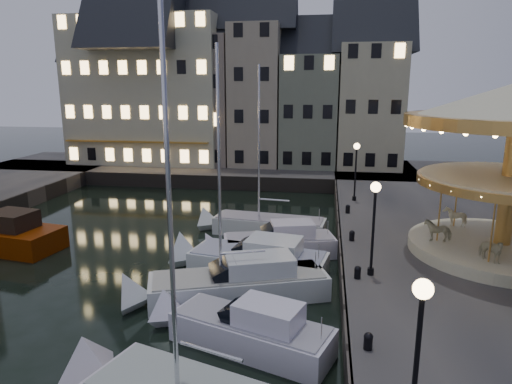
% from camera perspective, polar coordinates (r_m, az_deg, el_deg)
% --- Properties ---
extents(ground, '(160.00, 160.00, 0.00)m').
position_cam_1_polar(ground, '(21.19, -6.18, -13.31)').
color(ground, black).
rests_on(ground, ground).
extents(quay_east, '(16.00, 56.00, 1.30)m').
position_cam_1_polar(quay_east, '(27.31, 27.56, -7.12)').
color(quay_east, '#474442').
rests_on(quay_east, ground).
extents(quay_north, '(44.00, 12.00, 1.30)m').
position_cam_1_polar(quay_north, '(48.89, -6.84, 2.72)').
color(quay_north, '#474442').
rests_on(quay_north, ground).
extents(quaywall_e, '(0.15, 44.00, 1.30)m').
position_cam_1_polar(quaywall_e, '(25.83, 10.41, -6.91)').
color(quaywall_e, '#47423A').
rests_on(quaywall_e, ground).
extents(quaywall_n, '(48.00, 0.15, 1.30)m').
position_cam_1_polar(quaywall_n, '(42.69, -6.41, 1.22)').
color(quaywall_n, '#47423A').
rests_on(quaywall_n, ground).
extents(streetlamp_a, '(0.44, 0.44, 4.17)m').
position_cam_1_polar(streetlamp_a, '(10.94, 19.63, -17.22)').
color(streetlamp_a, black).
rests_on(streetlamp_a, quay_east).
extents(streetlamp_b, '(0.44, 0.44, 4.17)m').
position_cam_1_polar(streetlamp_b, '(20.14, 14.54, -2.83)').
color(streetlamp_b, black).
rests_on(streetlamp_b, quay_east).
extents(streetlamp_c, '(0.44, 0.44, 4.17)m').
position_cam_1_polar(streetlamp_c, '(33.29, 12.38, 3.51)').
color(streetlamp_c, black).
rests_on(streetlamp_c, quay_east).
extents(bollard_a, '(0.30, 0.30, 0.57)m').
position_cam_1_polar(bollard_a, '(15.48, 13.85, -17.56)').
color(bollard_a, black).
rests_on(bollard_a, quay_east).
extents(bollard_b, '(0.30, 0.30, 0.57)m').
position_cam_1_polar(bollard_b, '(20.40, 12.58, -9.70)').
color(bollard_b, black).
rests_on(bollard_b, quay_east).
extents(bollard_c, '(0.30, 0.30, 0.57)m').
position_cam_1_polar(bollard_c, '(25.08, 11.90, -5.29)').
color(bollard_c, black).
rests_on(bollard_c, quay_east).
extents(bollard_d, '(0.30, 0.30, 0.57)m').
position_cam_1_polar(bollard_d, '(30.35, 11.40, -2.04)').
color(bollard_d, black).
rests_on(bollard_d, quay_east).
extents(townhouse_na, '(5.50, 8.00, 12.80)m').
position_cam_1_polar(townhouse_na, '(54.21, -18.47, 10.75)').
color(townhouse_na, tan).
rests_on(townhouse_na, quay_north).
extents(townhouse_nb, '(6.16, 8.00, 13.80)m').
position_cam_1_polar(townhouse_nb, '(51.95, -13.04, 11.56)').
color(townhouse_nb, slate).
rests_on(townhouse_nb, quay_north).
extents(townhouse_nc, '(6.82, 8.00, 14.80)m').
position_cam_1_polar(townhouse_nc, '(50.03, -6.47, 12.34)').
color(townhouse_nc, gray).
rests_on(townhouse_nc, quay_north).
extents(townhouse_nd, '(5.50, 8.00, 15.80)m').
position_cam_1_polar(townhouse_nd, '(48.84, 0.21, 12.99)').
color(townhouse_nd, gray).
rests_on(townhouse_nd, quay_north).
extents(townhouse_ne, '(6.16, 8.00, 12.80)m').
position_cam_1_polar(townhouse_ne, '(48.35, 6.73, 11.12)').
color(townhouse_ne, slate).
rests_on(townhouse_ne, quay_north).
extents(townhouse_nf, '(6.82, 8.00, 13.80)m').
position_cam_1_polar(townhouse_nf, '(48.48, 14.05, 11.42)').
color(townhouse_nf, '#AEAA88').
rests_on(townhouse_nf, quay_north).
extents(hotel_corner, '(17.60, 9.00, 16.80)m').
position_cam_1_polar(hotel_corner, '(51.92, -13.08, 13.22)').
color(hotel_corner, beige).
rests_on(hotel_corner, quay_north).
extents(motorboat_b, '(7.00, 4.09, 2.15)m').
position_cam_1_polar(motorboat_b, '(17.57, -1.90, -16.82)').
color(motorboat_b, silver).
rests_on(motorboat_b, ground).
extents(motorboat_c, '(8.94, 5.11, 12.04)m').
position_cam_1_polar(motorboat_c, '(20.97, -3.27, -11.49)').
color(motorboat_c, silver).
rests_on(motorboat_c, ground).
extents(motorboat_d, '(8.06, 3.92, 2.15)m').
position_cam_1_polar(motorboat_d, '(23.73, -0.65, -8.54)').
color(motorboat_d, silver).
rests_on(motorboat_d, ground).
extents(motorboat_e, '(7.30, 3.73, 2.15)m').
position_cam_1_polar(motorboat_e, '(25.97, 2.00, -6.61)').
color(motorboat_e, silver).
rests_on(motorboat_e, ground).
extents(motorboat_f, '(8.25, 3.03, 10.90)m').
position_cam_1_polar(motorboat_f, '(29.73, 0.60, -4.24)').
color(motorboat_f, silver).
rests_on(motorboat_f, ground).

